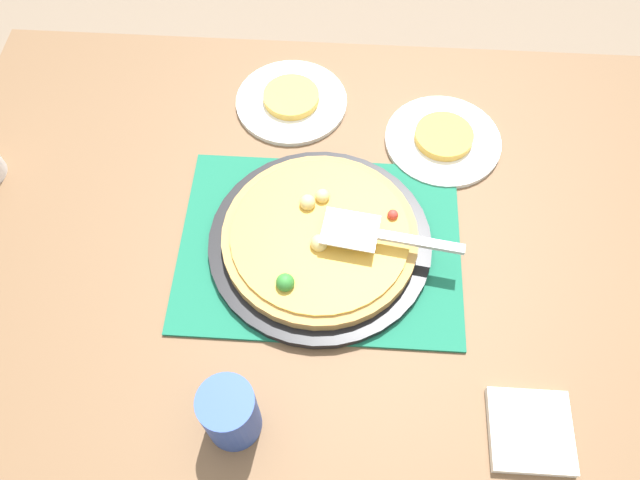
% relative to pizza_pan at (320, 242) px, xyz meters
% --- Properties ---
extents(ground_plane, '(8.00, 8.00, 0.00)m').
position_rel_pizza_pan_xyz_m(ground_plane, '(0.00, 0.00, -0.76)').
color(ground_plane, '#84705B').
extents(dining_table, '(1.40, 1.00, 0.75)m').
position_rel_pizza_pan_xyz_m(dining_table, '(0.00, 0.00, -0.12)').
color(dining_table, brown).
rests_on(dining_table, ground_plane).
extents(placemat, '(0.48, 0.36, 0.01)m').
position_rel_pizza_pan_xyz_m(placemat, '(0.00, 0.00, -0.01)').
color(placemat, '#196B4C').
rests_on(placemat, dining_table).
extents(pizza_pan, '(0.38, 0.38, 0.01)m').
position_rel_pizza_pan_xyz_m(pizza_pan, '(0.00, 0.00, 0.00)').
color(pizza_pan, black).
rests_on(pizza_pan, placemat).
extents(pizza, '(0.33, 0.33, 0.05)m').
position_rel_pizza_pan_xyz_m(pizza, '(-0.00, 0.00, 0.02)').
color(pizza, tan).
rests_on(pizza, pizza_pan).
extents(plate_near_left, '(0.22, 0.22, 0.01)m').
position_rel_pizza_pan_xyz_m(plate_near_left, '(-0.22, -0.24, -0.01)').
color(plate_near_left, white).
rests_on(plate_near_left, dining_table).
extents(plate_far_right, '(0.22, 0.22, 0.01)m').
position_rel_pizza_pan_xyz_m(plate_far_right, '(0.08, -0.32, -0.01)').
color(plate_far_right, white).
rests_on(plate_far_right, dining_table).
extents(served_slice_left, '(0.11, 0.11, 0.02)m').
position_rel_pizza_pan_xyz_m(served_slice_left, '(-0.22, -0.24, 0.01)').
color(served_slice_left, gold).
rests_on(served_slice_left, plate_near_left).
extents(served_slice_right, '(0.11, 0.11, 0.02)m').
position_rel_pizza_pan_xyz_m(served_slice_right, '(0.08, -0.32, 0.01)').
color(served_slice_right, '#EAB747').
rests_on(served_slice_right, plate_far_right).
extents(cup_near, '(0.08, 0.08, 0.12)m').
position_rel_pizza_pan_xyz_m(cup_near, '(0.11, 0.31, 0.05)').
color(cup_near, '#3351AD').
rests_on(cup_near, dining_table).
extents(pizza_server, '(0.23, 0.08, 0.01)m').
position_rel_pizza_pan_xyz_m(pizza_server, '(-0.10, 0.01, 0.06)').
color(pizza_server, silver).
rests_on(pizza_server, pizza).
extents(napkin_stack, '(0.12, 0.12, 0.02)m').
position_rel_pizza_pan_xyz_m(napkin_stack, '(-0.33, 0.30, -0.01)').
color(napkin_stack, white).
rests_on(napkin_stack, dining_table).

